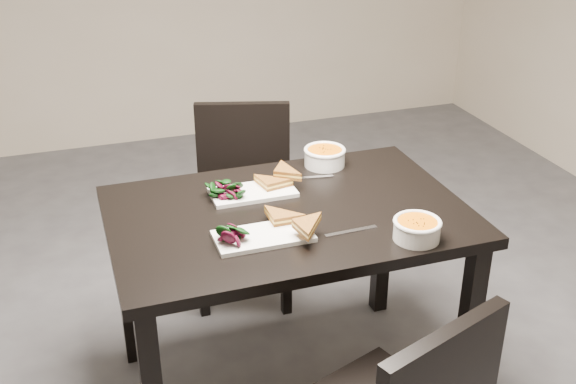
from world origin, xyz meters
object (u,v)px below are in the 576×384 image
object	(u,v)px
plate_far	(253,192)
soup_bowl_near	(417,228)
table	(288,236)
plate_near	(263,236)
soup_bowl_far	(325,156)
chair_far	(244,189)

from	to	relation	value
plate_far	soup_bowl_near	bearing A→B (deg)	-49.62
table	plate_far	xyz separation A→B (m)	(-0.08, 0.16, 0.11)
plate_near	soup_bowl_far	bearing A→B (deg)	50.11
plate_near	plate_far	bearing A→B (deg)	79.90
table	chair_far	xyz separation A→B (m)	(0.04, 0.74, -0.17)
table	plate_far	world-z (taller)	plate_far
soup_bowl_near	soup_bowl_far	bearing A→B (deg)	96.03
table	plate_near	bearing A→B (deg)	-131.08
table	soup_bowl_near	xyz separation A→B (m)	(0.32, -0.31, 0.14)
chair_far	soup_bowl_near	world-z (taller)	chair_far
soup_bowl_near	plate_far	distance (m)	0.61
soup_bowl_near	plate_far	world-z (taller)	soup_bowl_near
plate_far	soup_bowl_far	bearing A→B (deg)	24.73
chair_far	table	bearing A→B (deg)	-76.79
plate_near	soup_bowl_far	world-z (taller)	soup_bowl_far
plate_far	soup_bowl_far	distance (m)	0.37
plate_far	soup_bowl_far	xyz separation A→B (m)	(0.33, 0.15, 0.03)
soup_bowl_near	soup_bowl_far	xyz separation A→B (m)	(-0.07, 0.62, 0.00)
soup_bowl_far	soup_bowl_near	bearing A→B (deg)	-83.97
chair_far	soup_bowl_near	distance (m)	1.13
chair_far	soup_bowl_far	world-z (taller)	chair_far
table	soup_bowl_far	size ratio (longest dim) A/B	7.43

